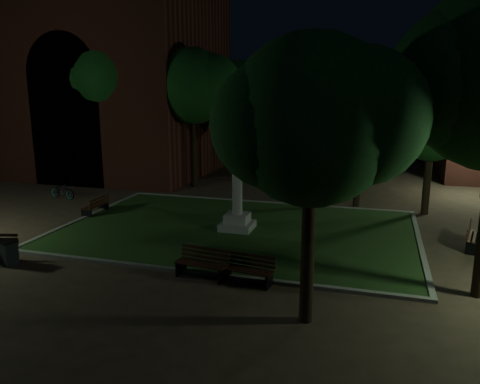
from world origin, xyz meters
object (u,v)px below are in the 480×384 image
(bicycle, at_px, (62,191))
(bench_near_right, at_px, (248,270))
(monument, at_px, (237,210))
(trash_bin, at_px, (9,253))
(bench_far_side, at_px, (311,192))
(bench_right_side, at_px, (474,237))
(bench_near_left, at_px, (202,264))
(bench_left_side, at_px, (96,206))

(bicycle, bearing_deg, bench_near_right, -111.34)
(monument, height_order, trash_bin, monument)
(bench_far_side, relative_size, bicycle, 0.78)
(bench_right_side, xyz_separation_m, bicycle, (-20.83, 2.63, -0.01))
(bicycle, bearing_deg, trash_bin, -142.57)
(bench_near_left, distance_m, bench_right_side, 10.78)
(bench_left_side, bearing_deg, bench_far_side, 124.60)
(bench_near_right, relative_size, bench_far_side, 1.28)
(monument, xyz_separation_m, bench_far_side, (2.27, 7.08, -0.60))
(bench_far_side, bearing_deg, bench_left_side, 33.81)
(bench_right_side, height_order, bicycle, bench_right_side)
(bench_near_right, xyz_separation_m, bench_far_side, (0.31, 12.38, -0.08))
(bench_near_right, height_order, bench_left_side, bench_near_right)
(trash_bin, bearing_deg, bench_near_left, 7.63)
(bench_near_left, xyz_separation_m, bench_far_side, (1.91, 12.34, -0.11))
(bench_right_side, xyz_separation_m, bench_far_side, (-7.30, 6.73, -0.12))
(bench_left_side, xyz_separation_m, bicycle, (-3.78, 2.44, 0.03))
(monument, relative_size, bench_near_left, 1.72)
(bench_near_right, height_order, trash_bin, bench_near_right)
(bench_near_right, distance_m, trash_bin, 8.64)
(bench_far_side, bearing_deg, bench_right_side, 137.22)
(bench_near_left, xyz_separation_m, trash_bin, (-7.00, -0.94, -0.01))
(bench_right_side, xyz_separation_m, trash_bin, (-16.21, -6.54, -0.02))
(bench_left_side, bearing_deg, bench_near_right, 59.00)
(bench_far_side, distance_m, trash_bin, 15.99)
(bench_near_left, height_order, bench_left_side, bench_near_left)
(bench_near_right, height_order, bench_far_side, bench_near_right)
(monument, bearing_deg, bench_near_right, -69.60)
(bench_near_right, xyz_separation_m, trash_bin, (-8.60, -0.90, 0.02))
(bench_right_side, bearing_deg, bench_near_left, 133.93)
(bench_far_side, bearing_deg, trash_bin, 56.07)
(bench_near_right, xyz_separation_m, bench_right_side, (7.61, 5.64, 0.04))
(monument, distance_m, trash_bin, 9.09)
(bench_left_side, relative_size, bench_far_side, 1.21)
(bench_right_side, relative_size, bicycle, 1.10)
(bench_near_left, xyz_separation_m, bicycle, (-11.62, 8.24, -0.00))
(bench_near_left, bearing_deg, bench_near_right, 6.35)
(bench_left_side, relative_size, trash_bin, 1.85)
(monument, bearing_deg, bicycle, 165.18)
(monument, distance_m, bench_far_side, 7.46)
(bench_left_side, bearing_deg, trash_bin, 7.81)
(monument, relative_size, bicycle, 1.83)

